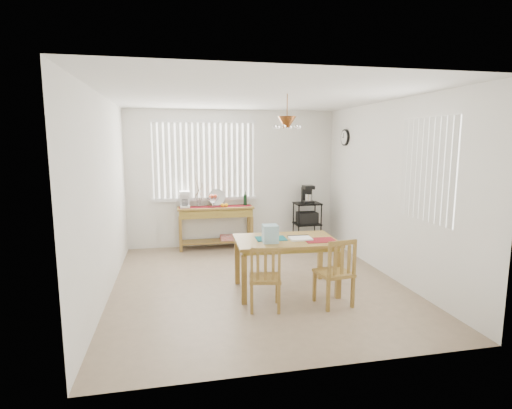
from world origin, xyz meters
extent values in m
cube|color=gray|center=(0.00, 0.00, -0.01)|extent=(4.00, 4.50, 0.01)
cube|color=white|center=(0.00, 2.30, 1.30)|extent=(4.00, 0.10, 2.60)
cube|color=white|center=(0.00, -2.30, 1.30)|extent=(4.00, 0.10, 2.60)
cube|color=white|center=(-2.05, 0.00, 1.30)|extent=(0.10, 4.50, 2.60)
cube|color=white|center=(2.05, 0.00, 1.30)|extent=(0.10, 4.50, 2.60)
cube|color=white|center=(0.00, 0.00, 2.65)|extent=(4.00, 4.50, 0.10)
cube|color=white|center=(-0.55, 2.25, 1.65)|extent=(1.90, 0.01, 1.40)
cube|color=white|center=(-1.45, 2.23, 1.65)|extent=(0.07, 0.03, 1.40)
cube|color=white|center=(-1.34, 2.23, 1.65)|extent=(0.07, 0.03, 1.40)
cube|color=white|center=(-1.24, 2.23, 1.65)|extent=(0.07, 0.03, 1.40)
cube|color=white|center=(-1.13, 2.23, 1.65)|extent=(0.07, 0.03, 1.40)
cube|color=white|center=(-1.03, 2.23, 1.65)|extent=(0.07, 0.03, 1.40)
cube|color=white|center=(-0.92, 2.23, 1.65)|extent=(0.07, 0.03, 1.40)
cube|color=white|center=(-0.81, 2.23, 1.65)|extent=(0.07, 0.03, 1.40)
cube|color=white|center=(-0.71, 2.23, 1.65)|extent=(0.07, 0.03, 1.40)
cube|color=white|center=(-0.60, 2.23, 1.65)|extent=(0.07, 0.03, 1.40)
cube|color=white|center=(-0.50, 2.23, 1.65)|extent=(0.07, 0.03, 1.40)
cube|color=white|center=(-0.39, 2.23, 1.65)|extent=(0.07, 0.03, 1.40)
cube|color=white|center=(-0.29, 2.23, 1.65)|extent=(0.07, 0.03, 1.40)
cube|color=white|center=(-0.18, 2.23, 1.65)|extent=(0.07, 0.03, 1.40)
cube|color=white|center=(-0.08, 2.23, 1.65)|extent=(0.07, 0.03, 1.40)
cube|color=white|center=(0.03, 2.23, 1.65)|extent=(0.07, 0.03, 1.40)
cube|color=white|center=(0.14, 2.23, 1.65)|extent=(0.07, 0.03, 1.40)
cube|color=white|center=(0.24, 2.23, 1.65)|extent=(0.07, 0.03, 1.40)
cube|color=white|center=(0.35, 2.23, 1.65)|extent=(0.07, 0.03, 1.40)
cube|color=white|center=(-0.55, 2.22, 0.92)|extent=(1.98, 0.06, 0.06)
cube|color=white|center=(-0.55, 2.22, 2.38)|extent=(1.98, 0.06, 0.06)
cube|color=white|center=(2.00, -0.90, 1.65)|extent=(0.01, 1.10, 1.30)
cube|color=white|center=(1.99, -1.40, 1.65)|extent=(0.03, 0.07, 1.30)
cube|color=white|center=(1.99, -1.29, 1.65)|extent=(0.03, 0.07, 1.30)
cube|color=white|center=(1.99, -1.18, 1.65)|extent=(0.03, 0.07, 1.30)
cube|color=white|center=(1.99, -1.07, 1.65)|extent=(0.03, 0.07, 1.30)
cube|color=white|center=(1.99, -0.96, 1.65)|extent=(0.03, 0.07, 1.30)
cube|color=white|center=(1.99, -0.85, 1.65)|extent=(0.03, 0.07, 1.30)
cube|color=white|center=(1.99, -0.74, 1.65)|extent=(0.03, 0.07, 1.30)
cube|color=white|center=(1.99, -0.63, 1.65)|extent=(0.03, 0.07, 1.30)
cube|color=white|center=(1.99, -0.52, 1.65)|extent=(0.03, 0.07, 1.30)
cube|color=white|center=(1.99, -0.41, 1.65)|extent=(0.03, 0.07, 1.30)
cylinder|color=black|center=(1.98, 1.55, 2.08)|extent=(0.04, 0.30, 0.30)
cylinder|color=white|center=(1.95, 1.55, 2.08)|extent=(0.01, 0.25, 0.25)
cylinder|color=brown|center=(0.32, -0.36, 2.43)|extent=(0.01, 0.01, 0.34)
cone|color=brown|center=(0.32, -0.36, 2.25)|extent=(0.24, 0.24, 0.14)
sphere|color=white|center=(0.48, -0.36, 2.19)|extent=(0.05, 0.05, 0.05)
sphere|color=white|center=(0.40, -0.22, 2.19)|extent=(0.05, 0.05, 0.05)
sphere|color=white|center=(0.24, -0.22, 2.19)|extent=(0.05, 0.05, 0.05)
sphere|color=white|center=(0.16, -0.36, 2.19)|extent=(0.05, 0.05, 0.05)
sphere|color=white|center=(0.24, -0.50, 2.19)|extent=(0.05, 0.05, 0.05)
sphere|color=white|center=(0.40, -0.50, 2.19)|extent=(0.05, 0.05, 0.05)
cube|color=olive|center=(-0.37, 2.03, 0.78)|extent=(1.41, 0.40, 0.04)
cube|color=#A58936|center=(-0.37, 2.03, 0.68)|extent=(1.36, 0.36, 0.14)
cube|color=olive|center=(-1.03, 1.88, 0.30)|extent=(0.05, 0.05, 0.61)
cube|color=olive|center=(0.29, 1.88, 0.30)|extent=(0.05, 0.05, 0.61)
cube|color=olive|center=(-1.03, 2.19, 0.30)|extent=(0.05, 0.05, 0.61)
cube|color=olive|center=(0.29, 2.19, 0.30)|extent=(0.05, 0.05, 0.61)
cube|color=olive|center=(-0.37, 2.03, 0.13)|extent=(1.31, 0.34, 0.03)
cube|color=red|center=(-0.15, 2.03, 0.19)|extent=(0.27, 0.19, 0.09)
cube|color=maroon|center=(-0.37, 2.03, 0.80)|extent=(1.34, 0.22, 0.01)
cube|color=white|center=(-0.94, 2.03, 0.82)|extent=(0.18, 0.21, 0.04)
cube|color=white|center=(-0.94, 2.10, 0.93)|extent=(0.18, 0.07, 0.27)
cube|color=white|center=(-0.94, 2.01, 1.07)|extent=(0.18, 0.19, 0.06)
cylinder|color=white|center=(-0.94, 2.00, 0.90)|extent=(0.11, 0.11, 0.11)
cylinder|color=white|center=(-0.41, 2.01, 0.84)|extent=(0.04, 0.04, 0.09)
cone|color=white|center=(-0.41, 2.01, 0.92)|extent=(0.23, 0.23, 0.08)
sphere|color=#AF1724|center=(-0.37, 2.01, 1.00)|extent=(0.07, 0.07, 0.07)
sphere|color=#AF1724|center=(-0.44, 2.05, 1.00)|extent=(0.07, 0.07, 0.07)
sphere|color=#AF1724|center=(-0.44, 1.98, 1.00)|extent=(0.07, 0.07, 0.07)
sphere|color=#FDA40D|center=(-0.25, 1.96, 0.83)|extent=(0.07, 0.07, 0.07)
sphere|color=#FDA40D|center=(-0.18, 1.96, 0.83)|extent=(0.07, 0.07, 0.07)
cylinder|color=silver|center=(-0.33, 2.19, 0.95)|extent=(0.32, 0.08, 0.31)
cylinder|color=white|center=(-0.68, 2.08, 0.86)|extent=(0.07, 0.07, 0.12)
cylinder|color=#4C3823|center=(-0.68, 2.08, 1.12)|extent=(0.08, 0.03, 0.39)
cylinder|color=#4C3823|center=(-0.68, 2.08, 1.14)|extent=(0.12, 0.05, 0.43)
cylinder|color=#4C3823|center=(-0.68, 2.08, 1.10)|extent=(0.15, 0.07, 0.32)
cylinder|color=#4C3823|center=(-0.68, 2.08, 1.16)|extent=(0.05, 0.02, 0.48)
cylinder|color=#4C3823|center=(-0.68, 2.08, 1.09)|extent=(0.19, 0.09, 0.27)
cylinder|color=black|center=(0.20, 2.08, 0.90)|extent=(0.07, 0.07, 0.20)
cylinder|color=black|center=(0.20, 2.08, 1.03)|extent=(0.02, 0.02, 0.07)
cylinder|color=black|center=(1.18, 1.75, 0.42)|extent=(0.02, 0.02, 0.83)
cylinder|color=black|center=(1.63, 1.75, 0.42)|extent=(0.02, 0.02, 0.83)
cylinder|color=black|center=(1.18, 2.10, 0.42)|extent=(0.02, 0.02, 0.83)
cylinder|color=black|center=(1.63, 2.10, 0.42)|extent=(0.02, 0.02, 0.83)
cube|color=black|center=(1.40, 1.93, 0.82)|extent=(0.49, 0.39, 0.03)
cube|color=black|center=(1.40, 1.93, 0.42)|extent=(0.49, 0.39, 0.02)
cube|color=black|center=(1.40, 1.93, 0.06)|extent=(0.49, 0.39, 0.02)
cube|color=black|center=(1.40, 1.93, 0.54)|extent=(0.37, 0.29, 0.22)
cube|color=black|center=(1.40, 1.91, 0.86)|extent=(0.20, 0.23, 0.05)
cube|color=black|center=(1.40, 1.98, 0.98)|extent=(0.20, 0.08, 0.29)
cube|color=black|center=(1.40, 1.91, 1.14)|extent=(0.20, 0.22, 0.07)
cylinder|color=silver|center=(1.40, 1.90, 0.94)|extent=(0.13, 0.13, 0.13)
cube|color=olive|center=(0.32, -0.36, 0.70)|extent=(1.37, 0.92, 0.04)
cube|color=#A58936|center=(0.32, -0.36, 0.65)|extent=(1.27, 0.82, 0.06)
cube|color=olive|center=(-0.31, -0.71, 0.31)|extent=(0.07, 0.07, 0.62)
cube|color=olive|center=(0.91, -0.76, 0.31)|extent=(0.07, 0.07, 0.62)
cube|color=olive|center=(-0.28, 0.04, 0.31)|extent=(0.07, 0.07, 0.62)
cube|color=olive|center=(0.94, -0.02, 0.31)|extent=(0.07, 0.07, 0.62)
cube|color=#125E66|center=(0.13, -0.31, 0.72)|extent=(0.41, 0.30, 0.01)
cube|color=maroon|center=(0.74, -0.52, 0.72)|extent=(0.41, 0.30, 0.01)
cube|color=white|center=(0.50, -0.42, 0.73)|extent=(0.30, 0.24, 0.02)
cube|color=black|center=(0.51, -0.29, 0.73)|extent=(0.29, 0.04, 0.03)
cube|color=#92C2D5|center=(0.07, -0.49, 0.83)|extent=(0.20, 0.20, 0.23)
cube|color=olive|center=(-0.09, -0.89, 0.38)|extent=(0.43, 0.43, 0.04)
cube|color=olive|center=(0.09, -0.76, 0.18)|extent=(0.04, 0.04, 0.36)
cube|color=olive|center=(-0.22, -0.70, 0.18)|extent=(0.04, 0.04, 0.36)
cube|color=olive|center=(0.04, -1.07, 0.18)|extent=(0.04, 0.04, 0.36)
cube|color=olive|center=(-0.27, -1.01, 0.18)|extent=(0.04, 0.04, 0.36)
cube|color=olive|center=(0.04, -1.08, 0.60)|extent=(0.04, 0.04, 0.41)
cube|color=olive|center=(-0.28, -1.02, 0.60)|extent=(0.04, 0.04, 0.41)
cube|color=olive|center=(-0.12, -1.05, 0.78)|extent=(0.33, 0.09, 0.05)
cube|color=olive|center=(-0.03, -1.07, 0.58)|extent=(0.04, 0.02, 0.32)
cube|color=olive|center=(-0.12, -1.05, 0.58)|extent=(0.04, 0.02, 0.32)
cube|color=olive|center=(-0.21, -1.04, 0.58)|extent=(0.04, 0.02, 0.32)
cube|color=olive|center=(0.77, -0.94, 0.40)|extent=(0.45, 0.45, 0.04)
cube|color=olive|center=(0.91, -0.75, 0.19)|extent=(0.04, 0.04, 0.39)
cube|color=olive|center=(0.58, -0.80, 0.19)|extent=(0.04, 0.04, 0.39)
cube|color=olive|center=(0.96, -1.09, 0.19)|extent=(0.04, 0.04, 0.39)
cube|color=olive|center=(0.62, -1.13, 0.19)|extent=(0.04, 0.04, 0.39)
cube|color=olive|center=(0.96, -1.10, 0.64)|extent=(0.04, 0.04, 0.43)
cube|color=olive|center=(0.62, -1.14, 0.64)|extent=(0.04, 0.04, 0.43)
cube|color=olive|center=(0.79, -1.12, 0.83)|extent=(0.36, 0.08, 0.06)
cube|color=olive|center=(0.89, -1.11, 0.62)|extent=(0.04, 0.02, 0.35)
cube|color=olive|center=(0.79, -1.12, 0.62)|extent=(0.04, 0.02, 0.35)
cube|color=olive|center=(0.70, -1.13, 0.62)|extent=(0.04, 0.02, 0.35)
camera|label=1|loc=(-1.13, -5.36, 2.00)|focal=28.00mm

